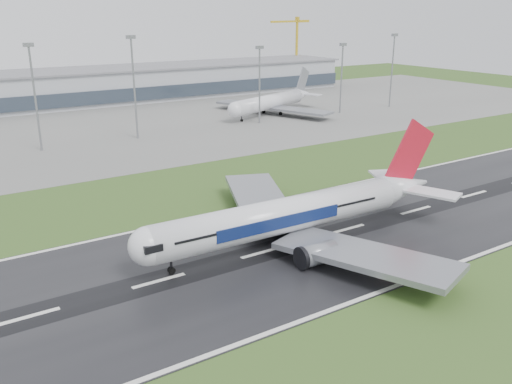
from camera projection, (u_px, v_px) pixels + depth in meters
ground at (416, 211)px, 117.16m from camera, size 520.00×520.00×0.00m
runway at (416, 210)px, 117.14m from camera, size 400.00×45.00×0.10m
apron at (175, 119)px, 216.81m from camera, size 400.00×130.00×0.08m
terminal at (122, 85)px, 262.27m from camera, size 240.00×36.00×15.00m
main_airliner at (302, 191)px, 98.61m from camera, size 67.62×64.55×19.52m
parked_airliner at (272, 94)px, 225.01m from camera, size 73.97×71.66×17.10m
tower_crane at (297, 49)px, 330.58m from camera, size 37.55×14.55×38.90m
floodmast_1 at (35, 100)px, 162.87m from camera, size 0.64×0.64×31.36m
floodmast_2 at (134, 90)px, 178.77m from camera, size 0.64×0.64×32.86m
floodmast_3 at (260, 87)px, 205.06m from camera, size 0.64×0.64×28.01m
floodmast_4 at (341, 80)px, 226.21m from camera, size 0.64×0.64×27.84m
floodmast_5 at (392, 72)px, 241.00m from camera, size 0.64×0.64×30.99m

